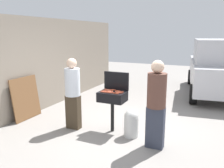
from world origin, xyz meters
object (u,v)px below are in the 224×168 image
at_px(parked_minivan, 219,67).
at_px(hot_dog_3, 111,90).
at_px(hot_dog_1, 121,92).
at_px(hot_dog_11, 116,93).
at_px(person_right, 156,102).
at_px(propane_tank, 131,123).
at_px(hot_dog_2, 109,93).
at_px(hot_dog_8, 103,91).
at_px(hot_dog_7, 105,91).
at_px(hot_dog_15, 110,91).
at_px(bbq_grill, 112,98).
at_px(hot_dog_4, 118,92).
at_px(hot_dog_14, 117,91).
at_px(hot_dog_5, 119,93).
at_px(hot_dog_6, 111,92).
at_px(hot_dog_13, 108,92).
at_px(person_left, 73,91).
at_px(leaning_board, 26,98).
at_px(hot_dog_9, 113,90).
at_px(hot_dog_0, 103,92).
at_px(hot_dog_12, 107,90).
at_px(hot_dog_10, 108,90).

bearing_deg(parked_minivan, hot_dog_3, 56.11).
bearing_deg(hot_dog_1, hot_dog_11, -103.63).
bearing_deg(person_right, propane_tank, -29.09).
height_order(hot_dog_2, hot_dog_8, same).
bearing_deg(hot_dog_7, hot_dog_15, 6.84).
bearing_deg(bbq_grill, hot_dog_2, -95.70).
bearing_deg(hot_dog_11, hot_dog_4, 93.59).
xyz_separation_m(hot_dog_2, hot_dog_14, (0.10, 0.23, 0.00)).
bearing_deg(hot_dog_5, hot_dog_6, -175.09).
relative_size(bbq_grill, hot_dog_13, 7.23).
bearing_deg(hot_dog_13, person_left, -172.40).
height_order(hot_dog_5, parked_minivan, parked_minivan).
xyz_separation_m(hot_dog_3, hot_dog_11, (0.22, -0.21, 0.00)).
bearing_deg(hot_dog_15, person_right, -17.51).
distance_m(hot_dog_3, person_right, 1.25).
relative_size(hot_dog_1, hot_dog_13, 1.00).
bearing_deg(leaning_board, hot_dog_2, 1.28).
relative_size(bbq_grill, hot_dog_8, 7.23).
height_order(hot_dog_9, person_right, person_right).
height_order(hot_dog_7, hot_dog_14, same).
distance_m(hot_dog_3, hot_dog_8, 0.20).
bearing_deg(hot_dog_15, hot_dog_0, -129.13).
relative_size(hot_dog_1, hot_dog_5, 1.00).
relative_size(bbq_grill, hot_dog_14, 7.23).
xyz_separation_m(bbq_grill, hot_dog_9, (-0.05, 0.13, 0.16)).
relative_size(hot_dog_0, hot_dog_3, 1.00).
distance_m(hot_dog_11, leaning_board, 2.59).
bearing_deg(bbq_grill, hot_dog_7, -170.77).
xyz_separation_m(bbq_grill, hot_dog_2, (-0.01, -0.14, 0.16)).
bearing_deg(hot_dog_7, hot_dog_9, 53.88).
relative_size(hot_dog_4, hot_dog_7, 1.00).
bearing_deg(hot_dog_11, person_left, -175.21).
bearing_deg(hot_dog_8, hot_dog_11, -6.57).
bearing_deg(hot_dog_15, propane_tank, -8.78).
distance_m(hot_dog_12, hot_dog_13, 0.24).
bearing_deg(bbq_grill, hot_dog_10, 167.53).
xyz_separation_m(hot_dog_0, parked_minivan, (2.32, 4.79, 0.07)).
xyz_separation_m(hot_dog_3, hot_dog_5, (0.27, -0.13, 0.00)).
distance_m(hot_dog_0, hot_dog_6, 0.16).
height_order(propane_tank, person_left, person_left).
height_order(hot_dog_8, parked_minivan, parked_minivan).
height_order(hot_dog_9, hot_dog_12, same).
bearing_deg(hot_dog_9, hot_dog_5, -38.03).
xyz_separation_m(hot_dog_13, hot_dog_15, (0.01, 0.10, 0.00)).
relative_size(hot_dog_13, propane_tank, 0.21).
bearing_deg(hot_dog_14, hot_dog_0, -135.98).
height_order(hot_dog_0, hot_dog_15, same).
relative_size(bbq_grill, hot_dog_5, 7.23).
bearing_deg(hot_dog_11, hot_dog_3, 136.72).
distance_m(hot_dog_6, person_left, 0.92).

